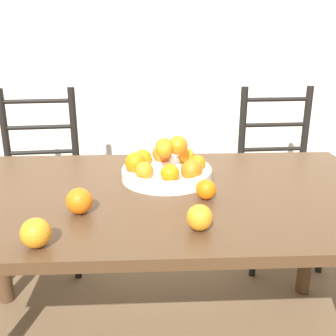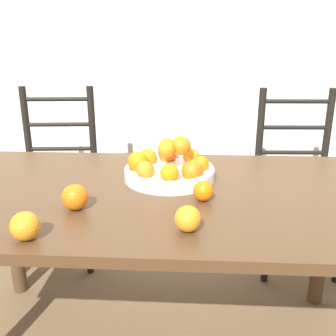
{
  "view_description": "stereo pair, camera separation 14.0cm",
  "coord_description": "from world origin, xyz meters",
  "px_view_note": "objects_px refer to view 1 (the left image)",
  "views": [
    {
      "loc": [
        -0.02,
        -1.31,
        1.25
      ],
      "look_at": [
        0.04,
        0.02,
        0.8
      ],
      "focal_mm": 42.0,
      "sensor_mm": 36.0,
      "label": 1
    },
    {
      "loc": [
        0.12,
        -1.31,
        1.25
      ],
      "look_at": [
        0.04,
        0.02,
        0.8
      ],
      "focal_mm": 42.0,
      "sensor_mm": 36.0,
      "label": 2
    }
  ],
  "objects_px": {
    "fruit_bowl": "(166,168)",
    "orange_loose_3": "(206,189)",
    "orange_loose_0": "(36,233)",
    "orange_loose_1": "(79,201)",
    "orange_loose_2": "(200,218)",
    "chair_left": "(41,184)",
    "chair_right": "(279,180)"
  },
  "relations": [
    {
      "from": "orange_loose_0",
      "to": "fruit_bowl",
      "type": "bearing_deg",
      "value": 53.96
    },
    {
      "from": "orange_loose_1",
      "to": "orange_loose_3",
      "type": "bearing_deg",
      "value": 12.93
    },
    {
      "from": "orange_loose_3",
      "to": "chair_right",
      "type": "xyz_separation_m",
      "value": [
        0.54,
        0.84,
        -0.29
      ]
    },
    {
      "from": "orange_loose_1",
      "to": "chair_left",
      "type": "distance_m",
      "value": 1.06
    },
    {
      "from": "orange_loose_2",
      "to": "orange_loose_0",
      "type": "bearing_deg",
      "value": -170.37
    },
    {
      "from": "orange_loose_1",
      "to": "orange_loose_2",
      "type": "bearing_deg",
      "value": -19.41
    },
    {
      "from": "orange_loose_0",
      "to": "orange_loose_1",
      "type": "height_order",
      "value": "orange_loose_1"
    },
    {
      "from": "orange_loose_1",
      "to": "orange_loose_3",
      "type": "relative_size",
      "value": 1.21
    },
    {
      "from": "fruit_bowl",
      "to": "orange_loose_3",
      "type": "xyz_separation_m",
      "value": [
        0.13,
        -0.2,
        -0.01
      ]
    },
    {
      "from": "orange_loose_3",
      "to": "chair_right",
      "type": "relative_size",
      "value": 0.07
    },
    {
      "from": "orange_loose_0",
      "to": "orange_loose_1",
      "type": "xyz_separation_m",
      "value": [
        0.08,
        0.2,
        0.0
      ]
    },
    {
      "from": "orange_loose_2",
      "to": "chair_right",
      "type": "relative_size",
      "value": 0.08
    },
    {
      "from": "orange_loose_0",
      "to": "chair_left",
      "type": "height_order",
      "value": "chair_left"
    },
    {
      "from": "orange_loose_3",
      "to": "chair_left",
      "type": "distance_m",
      "value": 1.19
    },
    {
      "from": "fruit_bowl",
      "to": "orange_loose_0",
      "type": "bearing_deg",
      "value": -126.04
    },
    {
      "from": "chair_left",
      "to": "orange_loose_2",
      "type": "bearing_deg",
      "value": -60.0
    },
    {
      "from": "orange_loose_1",
      "to": "chair_right",
      "type": "distance_m",
      "value": 1.37
    },
    {
      "from": "orange_loose_1",
      "to": "orange_loose_3",
      "type": "height_order",
      "value": "orange_loose_1"
    },
    {
      "from": "fruit_bowl",
      "to": "chair_left",
      "type": "bearing_deg",
      "value": 136.49
    },
    {
      "from": "orange_loose_2",
      "to": "orange_loose_3",
      "type": "height_order",
      "value": "orange_loose_2"
    },
    {
      "from": "orange_loose_3",
      "to": "chair_right",
      "type": "bearing_deg",
      "value": 57.14
    },
    {
      "from": "fruit_bowl",
      "to": "orange_loose_0",
      "type": "xyz_separation_m",
      "value": [
        -0.36,
        -0.5,
        -0.01
      ]
    },
    {
      "from": "orange_loose_1",
      "to": "fruit_bowl",
      "type": "bearing_deg",
      "value": 46.36
    },
    {
      "from": "orange_loose_1",
      "to": "orange_loose_2",
      "type": "distance_m",
      "value": 0.38
    },
    {
      "from": "chair_right",
      "to": "chair_left",
      "type": "bearing_deg",
      "value": 177.46
    },
    {
      "from": "fruit_bowl",
      "to": "orange_loose_3",
      "type": "height_order",
      "value": "fruit_bowl"
    },
    {
      "from": "chair_right",
      "to": "orange_loose_1",
      "type": "bearing_deg",
      "value": -138.08
    },
    {
      "from": "fruit_bowl",
      "to": "chair_left",
      "type": "distance_m",
      "value": 0.97
    },
    {
      "from": "orange_loose_3",
      "to": "orange_loose_2",
      "type": "bearing_deg",
      "value": -102.69
    },
    {
      "from": "fruit_bowl",
      "to": "orange_loose_0",
      "type": "relative_size",
      "value": 4.34
    },
    {
      "from": "orange_loose_0",
      "to": "orange_loose_1",
      "type": "distance_m",
      "value": 0.22
    },
    {
      "from": "orange_loose_0",
      "to": "chair_right",
      "type": "bearing_deg",
      "value": 47.75
    }
  ]
}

